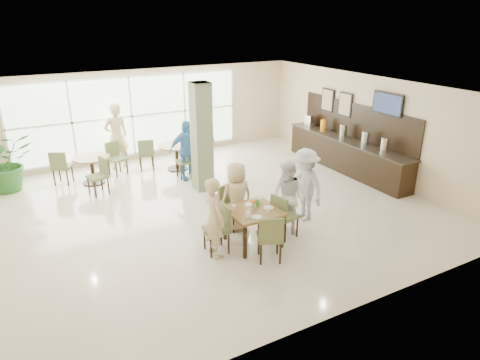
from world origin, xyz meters
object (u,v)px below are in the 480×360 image
round_table_right (177,151)px  adult_b (201,139)px  adult_a (186,150)px  teen_right (288,198)px  main_table (253,214)px  teen_standing (305,185)px  round_table_left (92,164)px  teen_far (237,196)px  adult_standing (117,136)px  teen_left (214,218)px  buffet_counter (346,152)px  potted_plant (6,163)px

round_table_right → adult_b: adult_b is taller
round_table_right → adult_a: (-0.04, -0.91, 0.28)m
teen_right → main_table: bearing=-106.5°
teen_right → teen_standing: 0.76m
round_table_left → teen_far: size_ratio=0.66×
teen_right → teen_far: bearing=-148.7°
teen_right → adult_standing: size_ratio=0.80×
main_table → round_table_left: same height
teen_left → teen_right: 1.75m
teen_left → teen_right: teen_left is taller
buffet_counter → adult_standing: 6.77m
teen_left → teen_right: (1.75, 0.12, -0.01)m
adult_a → teen_standing: bearing=-64.5°
buffet_counter → adult_standing: (-5.84, 3.40, 0.43)m
adult_b → teen_left: bearing=-36.3°
round_table_left → adult_a: size_ratio=0.60×
buffet_counter → potted_plant: (-8.79, 3.06, 0.21)m
teen_standing → round_table_left: bearing=-143.5°
round_table_right → adult_standing: bearing=148.2°
round_table_right → buffet_counter: bearing=-29.7°
teen_standing → adult_a: adult_a is taller
main_table → round_table_right: size_ratio=0.96×
adult_a → main_table: bearing=-88.1°
teen_standing → adult_b: (-0.51, 4.48, 0.00)m
main_table → adult_a: 4.03m
round_table_right → teen_standing: 4.70m
potted_plant → teen_right: (5.06, -5.43, 0.03)m
teen_left → potted_plant: bearing=28.3°
adult_standing → buffet_counter: bearing=139.5°
adult_a → teen_far: bearing=-88.4°
potted_plant → adult_b: size_ratio=0.92×
buffet_counter → teen_standing: bearing=-146.2°
adult_b → round_table_left: bearing=-106.4°
round_table_left → adult_standing: bearing=43.5°
teen_standing → adult_b: 4.51m
round_table_right → teen_standing: (1.30, -4.51, 0.27)m
adult_b → adult_a: bearing=-58.6°
buffet_counter → adult_b: 4.33m
round_table_right → adult_a: size_ratio=0.62×
round_table_right → teen_far: 4.21m
teen_left → adult_b: 5.29m
main_table → teen_far: bearing=88.1°
teen_left → adult_b: size_ratio=0.96×
round_table_right → potted_plant: size_ratio=0.68×
round_table_right → teen_left: (-1.13, -4.97, 0.24)m
potted_plant → adult_a: 4.65m
teen_right → teen_standing: size_ratio=0.96×
potted_plant → teen_left: teen_left is taller
teen_left → adult_a: size_ratio=0.95×
main_table → adult_a: adult_a is taller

